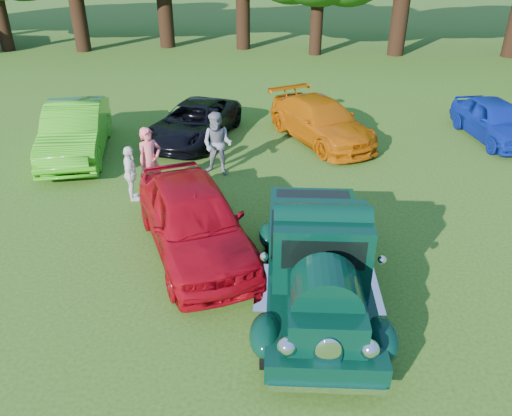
{
  "coord_description": "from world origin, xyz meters",
  "views": [
    {
      "loc": [
        -0.4,
        -8.23,
        6.41
      ],
      "look_at": [
        -0.85,
        1.41,
        1.1
      ],
      "focal_mm": 35.0,
      "sensor_mm": 36.0,
      "label": 1
    }
  ],
  "objects_px": {
    "hero_pickup": "(318,261)",
    "back_car_orange": "(321,121)",
    "back_car_blue": "(495,120)",
    "spectator_grey": "(217,144)",
    "spectator_pink": "(150,162)",
    "red_convertible": "(194,219)",
    "back_car_lime": "(75,131)",
    "back_car_black": "(194,122)",
    "spectator_white": "(131,174)"
  },
  "relations": [
    {
      "from": "back_car_orange",
      "to": "spectator_white",
      "type": "height_order",
      "value": "spectator_white"
    },
    {
      "from": "spectator_pink",
      "to": "red_convertible",
      "type": "bearing_deg",
      "value": -104.65
    },
    {
      "from": "back_car_orange",
      "to": "hero_pickup",
      "type": "bearing_deg",
      "value": -122.98
    },
    {
      "from": "spectator_grey",
      "to": "spectator_white",
      "type": "distance_m",
      "value": 2.79
    },
    {
      "from": "red_convertible",
      "to": "back_car_black",
      "type": "xyz_separation_m",
      "value": [
        -1.11,
        7.06,
        -0.19
      ]
    },
    {
      "from": "hero_pickup",
      "to": "back_car_blue",
      "type": "height_order",
      "value": "hero_pickup"
    },
    {
      "from": "red_convertible",
      "to": "back_car_blue",
      "type": "relative_size",
      "value": 1.19
    },
    {
      "from": "spectator_grey",
      "to": "back_car_orange",
      "type": "bearing_deg",
      "value": 58.14
    },
    {
      "from": "hero_pickup",
      "to": "back_car_orange",
      "type": "xyz_separation_m",
      "value": [
        0.67,
        8.81,
        -0.18
      ]
    },
    {
      "from": "spectator_white",
      "to": "spectator_pink",
      "type": "bearing_deg",
      "value": -61.59
    },
    {
      "from": "back_car_orange",
      "to": "spectator_pink",
      "type": "distance_m",
      "value": 6.61
    },
    {
      "from": "back_car_orange",
      "to": "spectator_white",
      "type": "xyz_separation_m",
      "value": [
        -5.42,
        -4.76,
        0.06
      ]
    },
    {
      "from": "hero_pickup",
      "to": "back_car_black",
      "type": "height_order",
      "value": "hero_pickup"
    },
    {
      "from": "spectator_grey",
      "to": "red_convertible",
      "type": "bearing_deg",
      "value": -74.87
    },
    {
      "from": "hero_pickup",
      "to": "red_convertible",
      "type": "xyz_separation_m",
      "value": [
        -2.66,
        1.62,
        -0.06
      ]
    },
    {
      "from": "back_car_blue",
      "to": "spectator_pink",
      "type": "bearing_deg",
      "value": -165.29
    },
    {
      "from": "red_convertible",
      "to": "spectator_white",
      "type": "bearing_deg",
      "value": 107.49
    },
    {
      "from": "spectator_pink",
      "to": "back_car_blue",
      "type": "bearing_deg",
      "value": -21.46
    },
    {
      "from": "hero_pickup",
      "to": "spectator_grey",
      "type": "xyz_separation_m",
      "value": [
        -2.61,
        5.83,
        0.07
      ]
    },
    {
      "from": "back_car_black",
      "to": "spectator_pink",
      "type": "bearing_deg",
      "value": -82.3
    },
    {
      "from": "back_car_blue",
      "to": "back_car_orange",
      "type": "bearing_deg",
      "value": 175.21
    },
    {
      "from": "spectator_white",
      "to": "hero_pickup",
      "type": "bearing_deg",
      "value": -143.5
    },
    {
      "from": "red_convertible",
      "to": "back_car_black",
      "type": "distance_m",
      "value": 7.15
    },
    {
      "from": "back_car_orange",
      "to": "back_car_blue",
      "type": "distance_m",
      "value": 6.12
    },
    {
      "from": "back_car_orange",
      "to": "back_car_blue",
      "type": "xyz_separation_m",
      "value": [
        6.11,
        0.4,
        -0.01
      ]
    },
    {
      "from": "hero_pickup",
      "to": "spectator_pink",
      "type": "height_order",
      "value": "hero_pickup"
    },
    {
      "from": "hero_pickup",
      "to": "spectator_grey",
      "type": "relative_size",
      "value": 2.74
    },
    {
      "from": "back_car_black",
      "to": "back_car_blue",
      "type": "bearing_deg",
      "value": 17.69
    },
    {
      "from": "back_car_lime",
      "to": "spectator_grey",
      "type": "relative_size",
      "value": 2.64
    },
    {
      "from": "back_car_black",
      "to": "spectator_pink",
      "type": "distance_m",
      "value": 4.27
    },
    {
      "from": "red_convertible",
      "to": "back_car_black",
      "type": "height_order",
      "value": "red_convertible"
    },
    {
      "from": "back_car_lime",
      "to": "back_car_orange",
      "type": "xyz_separation_m",
      "value": [
        8.05,
        1.68,
        -0.12
      ]
    },
    {
      "from": "hero_pickup",
      "to": "back_car_black",
      "type": "xyz_separation_m",
      "value": [
        -3.76,
        8.68,
        -0.25
      ]
    },
    {
      "from": "hero_pickup",
      "to": "spectator_pink",
      "type": "bearing_deg",
      "value": 133.97
    },
    {
      "from": "back_car_lime",
      "to": "red_convertible",
      "type": "bearing_deg",
      "value": -61.77
    },
    {
      "from": "back_car_orange",
      "to": "spectator_white",
      "type": "distance_m",
      "value": 7.21
    },
    {
      "from": "hero_pickup",
      "to": "back_car_orange",
      "type": "height_order",
      "value": "hero_pickup"
    },
    {
      "from": "back_car_blue",
      "to": "back_car_lime",
      "type": "bearing_deg",
      "value": 179.82
    },
    {
      "from": "back_car_black",
      "to": "spectator_white",
      "type": "relative_size",
      "value": 3.02
    },
    {
      "from": "hero_pickup",
      "to": "back_car_lime",
      "type": "distance_m",
      "value": 10.26
    },
    {
      "from": "back_car_blue",
      "to": "spectator_white",
      "type": "distance_m",
      "value": 12.62
    },
    {
      "from": "back_car_black",
      "to": "back_car_lime",
      "type": "bearing_deg",
      "value": -141.91
    },
    {
      "from": "spectator_grey",
      "to": "back_car_lime",
      "type": "bearing_deg",
      "value": -179.36
    },
    {
      "from": "hero_pickup",
      "to": "back_car_blue",
      "type": "xyz_separation_m",
      "value": [
        6.77,
        9.21,
        -0.19
      ]
    },
    {
      "from": "red_convertible",
      "to": "back_car_black",
      "type": "relative_size",
      "value": 1.05
    },
    {
      "from": "spectator_pink",
      "to": "back_car_lime",
      "type": "bearing_deg",
      "value": 94.44
    },
    {
      "from": "back_car_orange",
      "to": "spectator_grey",
      "type": "relative_size",
      "value": 2.56
    },
    {
      "from": "back_car_black",
      "to": "back_car_blue",
      "type": "distance_m",
      "value": 10.55
    },
    {
      "from": "back_car_lime",
      "to": "back_car_black",
      "type": "bearing_deg",
      "value": 10.82
    },
    {
      "from": "hero_pickup",
      "to": "red_convertible",
      "type": "distance_m",
      "value": 3.12
    }
  ]
}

